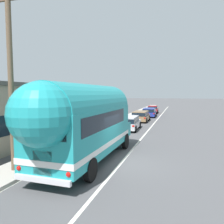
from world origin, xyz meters
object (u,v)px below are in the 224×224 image
Objects in this scene: painted_bus at (84,120)px; car_third at (149,112)px; car_second at (141,116)px; car_fourth at (153,109)px; car_lead at (129,122)px; utility_pole at (11,76)px.

car_third is (0.22, 23.86, -1.52)m from painted_bus.
car_second is 12.47m from car_fourth.
car_fourth is at bearing 89.62° from car_second.
car_lead is at bearing -90.82° from car_second.
car_lead is 0.96× the size of car_third.
car_fourth is (0.08, 12.47, -0.07)m from car_second.
painted_bus is (2.60, 2.06, -2.12)m from utility_pole.
car_lead is at bearing 90.92° from painted_bus.
car_lead is at bearing -91.81° from car_third.
car_second is (-0.08, 17.78, -1.51)m from painted_bus.
car_fourth is (2.60, 32.31, -3.70)m from utility_pole.
car_second is 0.92× the size of car_third.
utility_pole reaches higher than car_second.
painted_bus is 17.84m from car_second.
utility_pole is 20.32m from car_second.
car_second is (2.52, 19.84, -3.63)m from utility_pole.
car_third is at bearing 89.46° from painted_bus.
painted_bus is 2.21× the size of car_third.
utility_pole is 1.91× the size of car_lead.
utility_pole is 26.33m from car_third.
utility_pole is 1.99× the size of car_second.
painted_bus is at bearing 38.33° from utility_pole.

